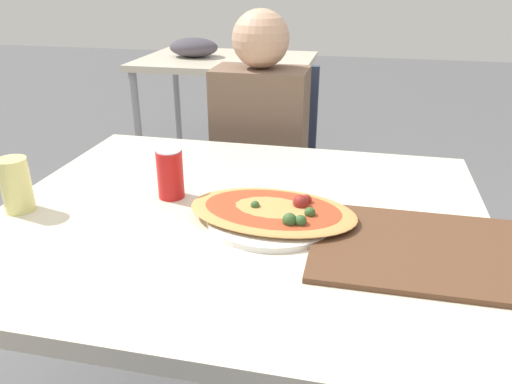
{
  "coord_description": "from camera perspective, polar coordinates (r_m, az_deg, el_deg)",
  "views": [
    {
      "loc": [
        0.27,
        -1.03,
        1.26
      ],
      "look_at": [
        0.04,
        -0.01,
        0.79
      ],
      "focal_mm": 35.0,
      "sensor_mm": 36.0,
      "label": 1
    }
  ],
  "objects": [
    {
      "name": "background_table",
      "position": [
        3.37,
        -4.04,
        14.14
      ],
      "size": [
        1.1,
        0.8,
        0.85
      ],
      "color": "beige",
      "rests_on": "ground_plane"
    },
    {
      "name": "pizza_main",
      "position": [
        1.15,
        1.97,
        -2.38
      ],
      "size": [
        0.41,
        0.3,
        0.06
      ],
      "color": "white",
      "rests_on": "dining_table"
    },
    {
      "name": "drink_glass",
      "position": [
        1.31,
        -25.75,
        0.73
      ],
      "size": [
        0.07,
        0.07,
        0.13
      ],
      "color": "#E0DB7F",
      "rests_on": "dining_table"
    },
    {
      "name": "chair_far_seated",
      "position": [
        2.05,
        1.09,
        2.48
      ],
      "size": [
        0.4,
        0.4,
        0.91
      ],
      "rotation": [
        0.0,
        0.0,
        3.14
      ],
      "color": "#2D3851",
      "rests_on": "ground_plane"
    },
    {
      "name": "serving_tray",
      "position": [
        1.09,
        18.8,
        -6.24
      ],
      "size": [
        0.47,
        0.33,
        0.01
      ],
      "color": "brown",
      "rests_on": "dining_table"
    },
    {
      "name": "dining_table",
      "position": [
        1.23,
        -1.85,
        -5.13
      ],
      "size": [
        1.16,
        0.99,
        0.73
      ],
      "color": "beige",
      "rests_on": "ground_plane"
    },
    {
      "name": "person_seated",
      "position": [
        1.88,
        0.41,
        5.76
      ],
      "size": [
        0.34,
        0.24,
        1.14
      ],
      "rotation": [
        0.0,
        0.0,
        3.14
      ],
      "color": "#2D2D38",
      "rests_on": "ground_plane"
    },
    {
      "name": "soda_can",
      "position": [
        1.27,
        -9.77,
        2.04
      ],
      "size": [
        0.07,
        0.07,
        0.12
      ],
      "color": "red",
      "rests_on": "dining_table"
    }
  ]
}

